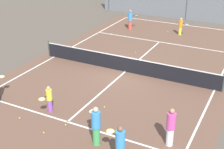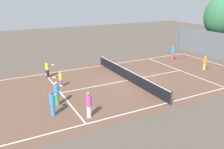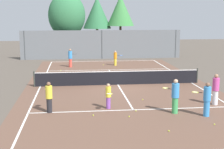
{
  "view_description": "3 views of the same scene",
  "coord_description": "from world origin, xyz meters",
  "px_view_note": "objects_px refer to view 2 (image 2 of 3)",
  "views": [
    {
      "loc": [
        7.57,
        -16.59,
        8.28
      ],
      "look_at": [
        0.13,
        -2.09,
        0.7
      ],
      "focal_mm": 50.97,
      "sensor_mm": 36.0,
      "label": 1
    },
    {
      "loc": [
        17.52,
        -10.94,
        7.54
      ],
      "look_at": [
        -0.36,
        -1.5,
        0.7
      ],
      "focal_mm": 37.81,
      "sensor_mm": 36.0,
      "label": 2
    },
    {
      "loc": [
        -3.04,
        -23.35,
        5.1
      ],
      "look_at": [
        -0.81,
        -3.43,
        1.4
      ],
      "focal_mm": 53.63,
      "sensor_mm": 36.0,
      "label": 3
    }
  ],
  "objects_px": {
    "tennis_ball_2": "(17,106)",
    "player_3": "(52,103)",
    "tennis_ball_7": "(198,66)",
    "player_6": "(47,69)",
    "tennis_ball_0": "(58,94)",
    "tennis_ball_8": "(44,94)",
    "player_2": "(57,93)",
    "tennis_ball_4": "(45,86)",
    "player_0": "(205,63)",
    "player_1": "(60,79)",
    "tennis_ball_9": "(155,61)",
    "tennis_ball_6": "(87,92)",
    "player_5": "(173,53)",
    "player_4": "(89,104)",
    "tennis_ball_5": "(127,74)",
    "tennis_ball_3": "(152,73)",
    "tennis_ball_1": "(32,119)"
  },
  "relations": [
    {
      "from": "tennis_ball_2",
      "to": "player_3",
      "type": "bearing_deg",
      "value": 38.46
    },
    {
      "from": "tennis_ball_2",
      "to": "tennis_ball_7",
      "type": "relative_size",
      "value": 1.0
    },
    {
      "from": "player_6",
      "to": "tennis_ball_0",
      "type": "relative_size",
      "value": 24.63
    },
    {
      "from": "tennis_ball_2",
      "to": "tennis_ball_8",
      "type": "relative_size",
      "value": 1.0
    },
    {
      "from": "player_2",
      "to": "tennis_ball_7",
      "type": "height_order",
      "value": "player_2"
    },
    {
      "from": "tennis_ball_4",
      "to": "tennis_ball_8",
      "type": "height_order",
      "value": "same"
    },
    {
      "from": "player_0",
      "to": "tennis_ball_8",
      "type": "xyz_separation_m",
      "value": [
        -1.34,
        -16.56,
        -0.72
      ]
    },
    {
      "from": "player_1",
      "to": "player_2",
      "type": "relative_size",
      "value": 0.77
    },
    {
      "from": "player_2",
      "to": "tennis_ball_4",
      "type": "relative_size",
      "value": 27.14
    },
    {
      "from": "tennis_ball_9",
      "to": "player_0",
      "type": "bearing_deg",
      "value": 25.24
    },
    {
      "from": "tennis_ball_9",
      "to": "tennis_ball_6",
      "type": "bearing_deg",
      "value": -64.43
    },
    {
      "from": "player_2",
      "to": "player_5",
      "type": "bearing_deg",
      "value": 109.33
    },
    {
      "from": "tennis_ball_2",
      "to": "player_1",
      "type": "bearing_deg",
      "value": 120.49
    },
    {
      "from": "tennis_ball_0",
      "to": "tennis_ball_6",
      "type": "xyz_separation_m",
      "value": [
        0.82,
        2.22,
        0.0
      ]
    },
    {
      "from": "player_4",
      "to": "tennis_ball_7",
      "type": "xyz_separation_m",
      "value": [
        -5.01,
        15.12,
        -0.87
      ]
    },
    {
      "from": "player_0",
      "to": "tennis_ball_6",
      "type": "height_order",
      "value": "player_0"
    },
    {
      "from": "tennis_ball_5",
      "to": "tennis_ball_9",
      "type": "bearing_deg",
      "value": 116.0
    },
    {
      "from": "tennis_ball_5",
      "to": "tennis_ball_7",
      "type": "distance_m",
      "value": 8.47
    },
    {
      "from": "player_1",
      "to": "tennis_ball_7",
      "type": "xyz_separation_m",
      "value": [
        1.04,
        15.25,
        -0.68
      ]
    },
    {
      "from": "tennis_ball_4",
      "to": "tennis_ball_9",
      "type": "height_order",
      "value": "same"
    },
    {
      "from": "tennis_ball_4",
      "to": "tennis_ball_0",
      "type": "bearing_deg",
      "value": 12.95
    },
    {
      "from": "tennis_ball_0",
      "to": "tennis_ball_3",
      "type": "distance_m",
      "value": 10.04
    },
    {
      "from": "tennis_ball_3",
      "to": "tennis_ball_4",
      "type": "height_order",
      "value": "same"
    },
    {
      "from": "player_4",
      "to": "tennis_ball_6",
      "type": "bearing_deg",
      "value": 159.77
    },
    {
      "from": "tennis_ball_4",
      "to": "tennis_ball_5",
      "type": "bearing_deg",
      "value": 85.83
    },
    {
      "from": "tennis_ball_6",
      "to": "tennis_ball_3",
      "type": "bearing_deg",
      "value": 101.85
    },
    {
      "from": "player_5",
      "to": "tennis_ball_1",
      "type": "relative_size",
      "value": 26.5
    },
    {
      "from": "player_6",
      "to": "tennis_ball_2",
      "type": "relative_size",
      "value": 24.63
    },
    {
      "from": "tennis_ball_1",
      "to": "player_4",
      "type": "bearing_deg",
      "value": 66.55
    },
    {
      "from": "tennis_ball_6",
      "to": "tennis_ball_8",
      "type": "height_order",
      "value": "same"
    },
    {
      "from": "tennis_ball_7",
      "to": "tennis_ball_9",
      "type": "xyz_separation_m",
      "value": [
        -4.07,
        -2.78,
        0.0
      ]
    },
    {
      "from": "tennis_ball_0",
      "to": "tennis_ball_2",
      "type": "distance_m",
      "value": 3.28
    },
    {
      "from": "tennis_ball_2",
      "to": "tennis_ball_3",
      "type": "relative_size",
      "value": 1.0
    },
    {
      "from": "tennis_ball_0",
      "to": "player_5",
      "type": "bearing_deg",
      "value": 103.26
    },
    {
      "from": "tennis_ball_3",
      "to": "tennis_ball_6",
      "type": "relative_size",
      "value": 1.0
    },
    {
      "from": "tennis_ball_8",
      "to": "player_3",
      "type": "bearing_deg",
      "value": -3.87
    },
    {
      "from": "tennis_ball_6",
      "to": "tennis_ball_9",
      "type": "distance_m",
      "value": 12.11
    },
    {
      "from": "player_5",
      "to": "tennis_ball_8",
      "type": "relative_size",
      "value": 26.5
    },
    {
      "from": "player_3",
      "to": "player_1",
      "type": "bearing_deg",
      "value": 158.34
    },
    {
      "from": "player_5",
      "to": "tennis_ball_7",
      "type": "relative_size",
      "value": 26.5
    },
    {
      "from": "player_1",
      "to": "tennis_ball_1",
      "type": "relative_size",
      "value": 20.9
    },
    {
      "from": "tennis_ball_5",
      "to": "tennis_ball_6",
      "type": "xyz_separation_m",
      "value": [
        2.51,
        -5.35,
        0.0
      ]
    },
    {
      "from": "tennis_ball_8",
      "to": "tennis_ball_9",
      "type": "relative_size",
      "value": 1.0
    },
    {
      "from": "tennis_ball_5",
      "to": "tennis_ball_0",
      "type": "bearing_deg",
      "value": -77.43
    },
    {
      "from": "tennis_ball_7",
      "to": "tennis_ball_8",
      "type": "height_order",
      "value": "same"
    },
    {
      "from": "player_1",
      "to": "player_6",
      "type": "height_order",
      "value": "player_6"
    },
    {
      "from": "tennis_ball_5",
      "to": "tennis_ball_8",
      "type": "xyz_separation_m",
      "value": [
        1.17,
        -8.51,
        0.0
      ]
    },
    {
      "from": "player_1",
      "to": "player_4",
      "type": "height_order",
      "value": "player_4"
    },
    {
      "from": "player_1",
      "to": "player_6",
      "type": "distance_m",
      "value": 3.14
    },
    {
      "from": "player_4",
      "to": "tennis_ball_2",
      "type": "xyz_separation_m",
      "value": [
        -3.79,
        -3.96,
        -0.87
      ]
    }
  ]
}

